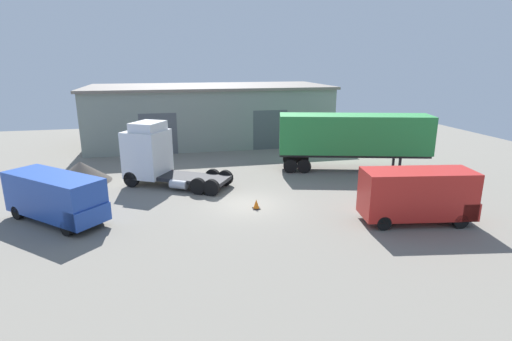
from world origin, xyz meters
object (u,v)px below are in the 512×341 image
(delivery_van_red, at_px, (419,195))
(traffic_cone, at_px, (256,204))
(tractor_unit_white, at_px, (155,156))
(container_trailer_green, at_px, (353,135))
(gravel_pile, at_px, (81,172))
(delivery_van_blue, at_px, (57,197))

(delivery_van_red, relative_size, traffic_cone, 10.54)
(tractor_unit_white, relative_size, container_trailer_green, 0.63)
(tractor_unit_white, distance_m, container_trailer_green, 14.32)
(tractor_unit_white, distance_m, traffic_cone, 8.32)
(gravel_pile, height_order, traffic_cone, gravel_pile)
(delivery_van_blue, bearing_deg, traffic_cone, 40.46)
(gravel_pile, bearing_deg, delivery_van_blue, -88.17)
(tractor_unit_white, bearing_deg, container_trailer_green, -147.21)
(container_trailer_green, distance_m, gravel_pile, 19.38)
(delivery_van_red, bearing_deg, traffic_cone, 163.67)
(delivery_van_red, height_order, traffic_cone, delivery_van_red)
(container_trailer_green, height_order, delivery_van_blue, container_trailer_green)
(delivery_van_blue, bearing_deg, container_trailer_green, 60.50)
(tractor_unit_white, xyz_separation_m, gravel_pile, (-4.96, 1.58, -1.23))
(gravel_pile, relative_size, traffic_cone, 7.12)
(tractor_unit_white, height_order, container_trailer_green, container_trailer_green)
(delivery_van_red, bearing_deg, delivery_van_blue, 176.39)
(tractor_unit_white, height_order, delivery_van_blue, tractor_unit_white)
(tractor_unit_white, height_order, delivery_van_red, tractor_unit_white)
(delivery_van_blue, xyz_separation_m, gravel_pile, (-0.23, 7.18, -0.64))
(delivery_van_red, xyz_separation_m, delivery_van_blue, (-17.80, 4.06, -0.13))
(container_trailer_green, bearing_deg, tractor_unit_white, -162.97)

